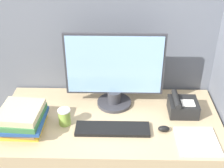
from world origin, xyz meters
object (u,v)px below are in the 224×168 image
at_px(monitor, 114,73).
at_px(mouse, 164,129).
at_px(book_stack, 23,119).
at_px(desk_telephone, 182,106).
at_px(coffee_cup, 64,117).
at_px(keyboard, 113,129).

relative_size(monitor, mouse, 9.17).
xyz_separation_m(monitor, book_stack, (-0.53, -0.28, -0.16)).
relative_size(mouse, book_stack, 0.24).
bearing_deg(monitor, desk_telephone, -12.12).
bearing_deg(coffee_cup, mouse, -5.38).
height_order(keyboard, desk_telephone, desk_telephone).
distance_m(monitor, mouse, 0.46).
bearing_deg(book_stack, keyboard, -0.06).
distance_m(keyboard, book_stack, 0.53).
bearing_deg(desk_telephone, keyboard, -157.19).
bearing_deg(desk_telephone, coffee_cup, -169.94).
relative_size(monitor, desk_telephone, 3.45).
bearing_deg(mouse, coffee_cup, 174.62).
xyz_separation_m(keyboard, mouse, (0.30, -0.00, 0.01)).
bearing_deg(monitor, mouse, -43.23).
relative_size(monitor, coffee_cup, 6.02).
height_order(keyboard, mouse, mouse).
height_order(book_stack, desk_telephone, book_stack).
relative_size(mouse, coffee_cup, 0.66).
xyz_separation_m(monitor, mouse, (0.29, -0.28, -0.22)).
bearing_deg(mouse, desk_telephone, 53.45).
distance_m(coffee_cup, book_stack, 0.24).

